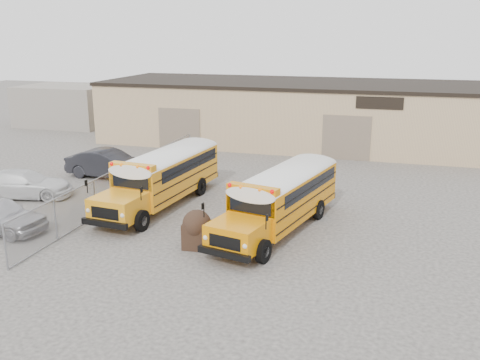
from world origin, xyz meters
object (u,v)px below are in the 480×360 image
(school_bus_right, at_px, (326,168))
(car_dark, at_px, (108,164))
(school_bus_left, at_px, (211,151))
(car_white, at_px, (24,184))
(tarp_bundle, at_px, (197,229))

(school_bus_right, distance_m, car_dark, 12.80)
(school_bus_left, distance_m, car_white, 10.44)
(car_white, relative_size, car_dark, 0.98)
(tarp_bundle, height_order, car_dark, car_dark)
(car_dark, bearing_deg, tarp_bundle, -130.48)
(car_white, bearing_deg, car_dark, -40.27)
(school_bus_right, xyz_separation_m, tarp_bundle, (-3.95, -8.43, -0.71))
(school_bus_left, height_order, car_white, school_bus_left)
(school_bus_right, height_order, tarp_bundle, school_bus_right)
(tarp_bundle, relative_size, car_white, 0.32)
(school_bus_left, xyz_separation_m, school_bus_right, (7.02, -2.06, -0.04))
(school_bus_right, relative_size, car_dark, 1.84)
(school_bus_left, height_order, car_dark, school_bus_left)
(school_bus_left, bearing_deg, car_dark, -161.33)
(school_bus_left, bearing_deg, tarp_bundle, -73.65)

